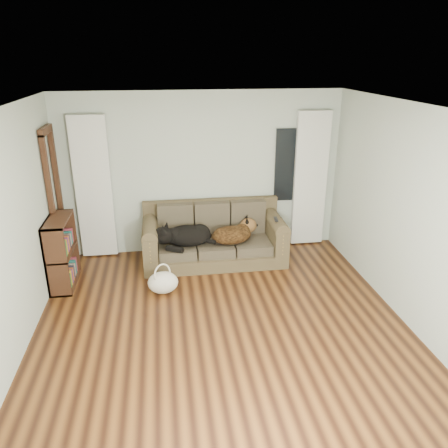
{
  "coord_description": "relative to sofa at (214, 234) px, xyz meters",
  "views": [
    {
      "loc": [
        -0.63,
        -4.32,
        3.11
      ],
      "look_at": [
        0.23,
        1.6,
        0.77
      ],
      "focal_mm": 35.0,
      "sensor_mm": 36.0,
      "label": 1
    }
  ],
  "objects": [
    {
      "name": "bookshelf",
      "position": [
        -2.22,
        -0.44,
        0.05
      ],
      "size": [
        0.34,
        0.81,
        1.0
      ],
      "primitive_type": "cube",
      "rotation": [
        0.0,
        0.0,
        -0.05
      ],
      "color": "black",
      "rests_on": "floor"
    },
    {
      "name": "wall_back",
      "position": [
        -0.13,
        0.52,
        0.85
      ],
      "size": [
        4.5,
        0.04,
        2.6
      ],
      "primitive_type": "cube",
      "color": "#ADBEA7",
      "rests_on": "ground"
    },
    {
      "name": "ceiling",
      "position": [
        -0.13,
        -1.98,
        2.15
      ],
      "size": [
        5.0,
        5.0,
        0.0
      ],
      "primitive_type": "plane",
      "color": "white",
      "rests_on": "ground"
    },
    {
      "name": "tv_remote",
      "position": [
        0.94,
        -0.19,
        0.28
      ],
      "size": [
        0.07,
        0.18,
        0.02
      ],
      "primitive_type": "cube",
      "rotation": [
        0.0,
        0.0,
        -0.12
      ],
      "color": "black",
      "rests_on": "sofa"
    },
    {
      "name": "floor",
      "position": [
        -0.13,
        -1.98,
        -0.45
      ],
      "size": [
        5.0,
        5.0,
        0.0
      ],
      "primitive_type": "plane",
      "color": "black",
      "rests_on": "ground"
    },
    {
      "name": "door_casing",
      "position": [
        -2.33,
        0.07,
        0.6
      ],
      "size": [
        0.07,
        0.6,
        2.1
      ],
      "primitive_type": "cube",
      "color": "black",
      "rests_on": "ground"
    },
    {
      "name": "wall_left",
      "position": [
        -2.38,
        -1.98,
        0.85
      ],
      "size": [
        0.04,
        5.0,
        2.6
      ],
      "primitive_type": "cube",
      "color": "#ADBEA7",
      "rests_on": "ground"
    },
    {
      "name": "wall_right",
      "position": [
        2.12,
        -1.98,
        0.85
      ],
      "size": [
        0.04,
        5.0,
        2.6
      ],
      "primitive_type": "cube",
      "color": "#ADBEA7",
      "rests_on": "ground"
    },
    {
      "name": "dog_shepherd",
      "position": [
        0.29,
        -0.1,
        0.04
      ],
      "size": [
        0.74,
        0.58,
        0.29
      ],
      "primitive_type": "ellipsoid",
      "rotation": [
        0.0,
        0.0,
        3.32
      ],
      "color": "black",
      "rests_on": "sofa"
    },
    {
      "name": "window_pane",
      "position": [
        1.32,
        0.5,
        0.95
      ],
      "size": [
        0.5,
        0.03,
        1.2
      ],
      "primitive_type": "cube",
      "color": "black",
      "rests_on": "wall_back"
    },
    {
      "name": "tote_bag",
      "position": [
        -0.83,
        -0.91,
        -0.29
      ],
      "size": [
        0.51,
        0.45,
        0.31
      ],
      "primitive_type": "ellipsoid",
      "rotation": [
        0.0,
        0.0,
        0.35
      ],
      "color": "beige",
      "rests_on": "floor"
    },
    {
      "name": "curtain_right",
      "position": [
        1.67,
        0.44,
        0.7
      ],
      "size": [
        0.55,
        0.08,
        2.25
      ],
      "primitive_type": "cube",
      "color": "silver",
      "rests_on": "ground"
    },
    {
      "name": "curtain_left",
      "position": [
        -1.83,
        0.44,
        0.7
      ],
      "size": [
        0.55,
        0.08,
        2.25
      ],
      "primitive_type": "cube",
      "color": "silver",
      "rests_on": "ground"
    },
    {
      "name": "sofa",
      "position": [
        0.0,
        0.0,
        0.0
      ],
      "size": [
        2.2,
        0.95,
        0.9
      ],
      "primitive_type": "cube",
      "color": "#4D3E2B",
      "rests_on": "floor"
    },
    {
      "name": "dog_black_lab",
      "position": [
        -0.46,
        -0.11,
        0.03
      ],
      "size": [
        0.76,
        0.56,
        0.31
      ],
      "primitive_type": "ellipsoid",
      "rotation": [
        0.0,
        0.0,
        -0.08
      ],
      "color": "black",
      "rests_on": "sofa"
    }
  ]
}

